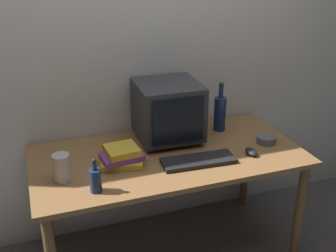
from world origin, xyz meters
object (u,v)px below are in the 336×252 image
object	(u,v)px
computer_mouse	(251,152)
cd_spindle	(266,139)
bottle_short	(95,179)
book_stack	(122,157)
crt_monitor	(168,111)
keyboard	(198,161)
bottle_tall	(220,112)
metal_canister	(62,168)

from	to	relation	value
computer_mouse	cd_spindle	xyz separation A→B (m)	(0.17, 0.11, 0.00)
bottle_short	cd_spindle	world-z (taller)	bottle_short
bottle_short	book_stack	world-z (taller)	bottle_short
book_stack	crt_monitor	bearing A→B (deg)	33.54
keyboard	book_stack	distance (m)	0.43
book_stack	cd_spindle	world-z (taller)	book_stack
bottle_tall	book_stack	xyz separation A→B (m)	(-0.72, -0.25, -0.07)
keyboard	computer_mouse	xyz separation A→B (m)	(0.33, -0.01, 0.01)
computer_mouse	bottle_short	bearing A→B (deg)	-174.90
computer_mouse	bottle_tall	size ratio (longest dim) A/B	0.30
computer_mouse	metal_canister	xyz separation A→B (m)	(-1.08, 0.07, 0.06)
crt_monitor	book_stack	world-z (taller)	crt_monitor
crt_monitor	book_stack	size ratio (longest dim) A/B	1.53
computer_mouse	bottle_tall	distance (m)	0.40
computer_mouse	cd_spindle	bearing A→B (deg)	32.59
cd_spindle	bottle_short	bearing A→B (deg)	-169.71
bottle_tall	bottle_short	world-z (taller)	bottle_tall
computer_mouse	metal_canister	size ratio (longest dim) A/B	0.67
computer_mouse	keyboard	bearing A→B (deg)	177.28
keyboard	metal_canister	size ratio (longest dim) A/B	2.80
bottle_tall	crt_monitor	bearing A→B (deg)	-177.22
crt_monitor	bottle_short	bearing A→B (deg)	-139.89
computer_mouse	bottle_short	size ratio (longest dim) A/B	0.54
book_stack	cd_spindle	size ratio (longest dim) A/B	2.17
bottle_short	crt_monitor	bearing A→B (deg)	40.11
cd_spindle	bottle_tall	bearing A→B (deg)	124.54
bottle_short	book_stack	size ratio (longest dim) A/B	0.71
crt_monitor	bottle_tall	xyz separation A→B (m)	(0.37, 0.02, -0.07)
bottle_short	metal_canister	xyz separation A→B (m)	(-0.15, 0.16, 0.01)
crt_monitor	computer_mouse	distance (m)	0.56
book_stack	computer_mouse	bearing A→B (deg)	-9.95
crt_monitor	keyboard	world-z (taller)	crt_monitor
keyboard	cd_spindle	size ratio (longest dim) A/B	3.50
keyboard	computer_mouse	distance (m)	0.33
bottle_short	keyboard	bearing A→B (deg)	9.81
crt_monitor	bottle_short	size ratio (longest dim) A/B	2.15
bottle_tall	keyboard	bearing A→B (deg)	-129.81
keyboard	cd_spindle	world-z (taller)	cd_spindle
bottle_tall	cd_spindle	world-z (taller)	bottle_tall
keyboard	book_stack	bearing A→B (deg)	167.36
book_stack	metal_canister	xyz separation A→B (m)	(-0.33, -0.06, 0.02)
keyboard	bottle_tall	size ratio (longest dim) A/B	1.27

